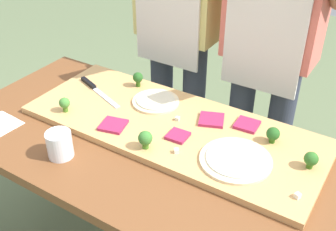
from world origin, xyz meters
name	(u,v)px	position (x,y,z in m)	size (l,w,h in m)	color
prep_table	(156,168)	(0.00, 0.00, 0.66)	(1.65, 0.76, 0.77)	brown
cutting_board	(172,126)	(-0.01, 0.13, 0.78)	(1.17, 0.46, 0.03)	tan
chefs_knife	(94,88)	(-0.43, 0.17, 0.80)	(0.29, 0.12, 0.02)	#B7BABF
pizza_whole_white_garlic	(236,159)	(0.29, 0.05, 0.80)	(0.25, 0.25, 0.02)	beige
pizza_whole_cheese_artichoke	(156,101)	(-0.14, 0.22, 0.80)	(0.20, 0.20, 0.02)	beige
pizza_slice_far_right	(247,125)	(0.24, 0.27, 0.80)	(0.09, 0.09, 0.01)	#9E234C
pizza_slice_center	(113,125)	(-0.19, -0.01, 0.80)	(0.09, 0.09, 0.01)	#9E234C
pizza_slice_near_left	(211,120)	(0.11, 0.22, 0.80)	(0.09, 0.09, 0.01)	#9E234C
pizza_slice_near_right	(178,136)	(0.06, 0.06, 0.80)	(0.07, 0.07, 0.01)	#9E234C
broccoli_floret_front_left	(65,103)	(-0.41, -0.03, 0.83)	(0.04, 0.04, 0.06)	#487A23
broccoli_floret_back_right	(145,139)	(-0.01, -0.05, 0.83)	(0.05, 0.05, 0.07)	#3F7220
broccoli_floret_center_right	(273,134)	(0.36, 0.22, 0.83)	(0.05, 0.05, 0.06)	#2C5915
broccoli_floret_back_mid	(138,78)	(-0.29, 0.29, 0.83)	(0.04, 0.04, 0.07)	#2C5915
broccoli_floret_back_left	(311,159)	(0.52, 0.15, 0.83)	(0.05, 0.05, 0.06)	#366618
cheese_crumble_a	(176,151)	(0.10, -0.02, 0.80)	(0.02, 0.02, 0.02)	white
cheese_crumble_b	(298,196)	(0.53, -0.01, 0.80)	(0.02, 0.02, 0.02)	white
cheese_crumble_c	(178,119)	(0.00, 0.16, 0.80)	(0.02, 0.02, 0.02)	silver
flour_cup	(60,146)	(-0.25, -0.22, 0.81)	(0.09, 0.09, 0.10)	white
cook_left	(178,17)	(-0.30, 0.65, 1.00)	(0.54, 0.39, 1.67)	#333847
cook_right	(271,37)	(0.17, 0.65, 1.00)	(0.54, 0.39, 1.67)	#333847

